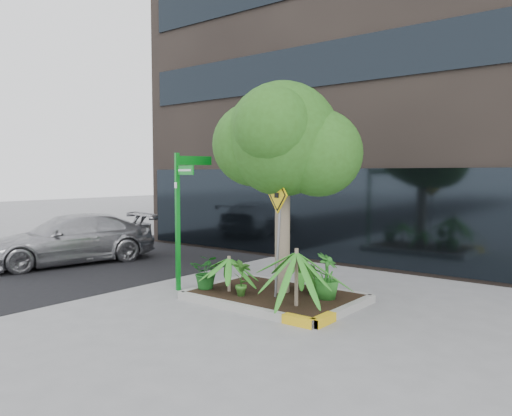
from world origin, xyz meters
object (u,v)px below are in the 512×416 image
Objects in this scene: parked_car at (69,239)px; cattle_sign at (278,216)px; tree at (283,139)px; street_sign_post at (181,206)px.

cattle_sign is at bearing 14.66° from parked_car.
cattle_sign is (0.17, -0.41, -1.50)m from tree.
parked_car is 7.34m from cattle_sign.
parked_car is 5.07m from street_sign_post.
tree is at bearing 17.99° from parked_car.
tree is 1.48× the size of street_sign_post.
cattle_sign is at bearing -67.31° from tree.
street_sign_post is (4.93, -0.29, 1.17)m from parked_car.
tree is at bearing 39.29° from street_sign_post.
tree is 0.93× the size of parked_car.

